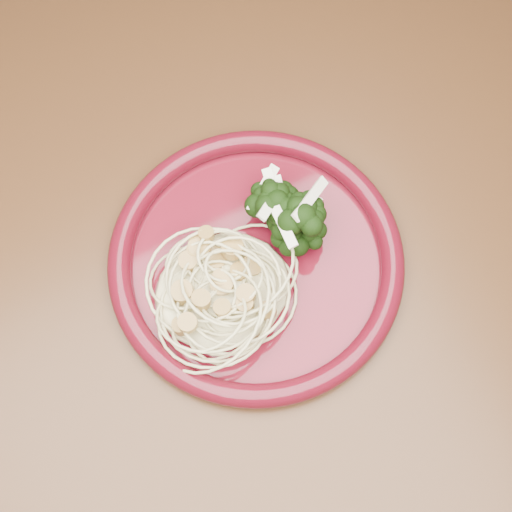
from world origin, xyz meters
name	(u,v)px	position (x,y,z in m)	size (l,w,h in m)	color
dining_table	(158,327)	(0.00, 0.00, 0.65)	(1.20, 0.80, 0.75)	#472814
dinner_plate	(256,260)	(0.10, -0.02, 0.76)	(0.33, 0.33, 0.02)	#530B17
spaghetti_pile	(222,286)	(0.06, -0.03, 0.77)	(0.12, 0.11, 0.03)	beige
scallop_cluster	(220,274)	(0.06, -0.03, 0.80)	(0.10, 0.10, 0.03)	tan
broccoli_pile	(296,217)	(0.15, 0.00, 0.78)	(0.08, 0.12, 0.04)	black
onion_garnish	(298,203)	(0.15, 0.00, 0.80)	(0.05, 0.08, 0.05)	#ECECC9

